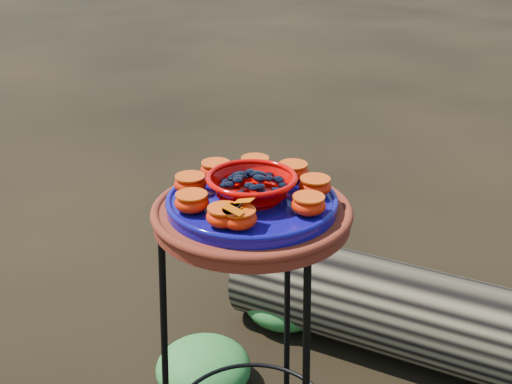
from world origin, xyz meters
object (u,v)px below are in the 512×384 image
at_px(terracotta_saucer, 252,215).
at_px(cobalt_plate, 252,203).
at_px(plant_stand, 252,353).
at_px(driftwood_log, 483,333).
at_px(red_bowl, 252,187).

relative_size(terracotta_saucer, cobalt_plate, 1.17).
relative_size(plant_stand, driftwood_log, 0.44).
distance_m(terracotta_saucer, driftwood_log, 0.96).
bearing_deg(cobalt_plate, plant_stand, 0.00).
bearing_deg(red_bowl, cobalt_plate, 0.00).
xyz_separation_m(plant_stand, cobalt_plate, (0.00, 0.00, 0.40)).
distance_m(plant_stand, cobalt_plate, 0.40).
bearing_deg(terracotta_saucer, plant_stand, 0.00).
xyz_separation_m(plant_stand, terracotta_saucer, (0.00, 0.00, 0.37)).
bearing_deg(terracotta_saucer, driftwood_log, 52.53).
xyz_separation_m(terracotta_saucer, red_bowl, (0.00, 0.00, 0.07)).
bearing_deg(plant_stand, red_bowl, 0.00).
xyz_separation_m(cobalt_plate, driftwood_log, (0.47, 0.61, -0.60)).
relative_size(plant_stand, terracotta_saucer, 1.66).
bearing_deg(red_bowl, driftwood_log, 52.53).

